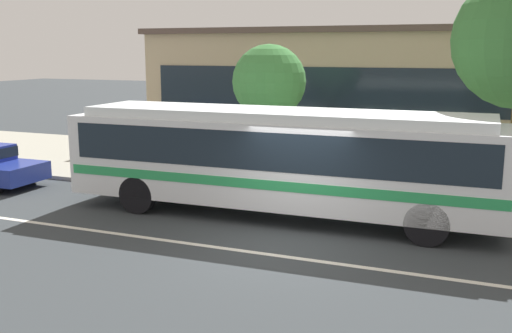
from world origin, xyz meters
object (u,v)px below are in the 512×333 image
Objects in this scene: transit_bus at (280,155)px; bus_stop_sign at (445,150)px; pedestrian_waiting_near_sign at (238,148)px; street_tree_near_stop at (269,82)px.

transit_bus is 4.34m from bus_stop_sign.
pedestrian_waiting_near_sign is (-2.67, 3.39, -0.49)m from transit_bus.
transit_bus is 6.56× the size of pedestrian_waiting_near_sign.
pedestrian_waiting_near_sign is 2.46m from street_tree_near_stop.
pedestrian_waiting_near_sign is 0.69× the size of bus_stop_sign.
street_tree_near_stop reaches higher than bus_stop_sign.
transit_bus is 2.59× the size of street_tree_near_stop.
street_tree_near_stop reaches higher than transit_bus.
pedestrian_waiting_near_sign is at bearing 128.26° from transit_bus.
transit_bus is at bearing -65.71° from street_tree_near_stop.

